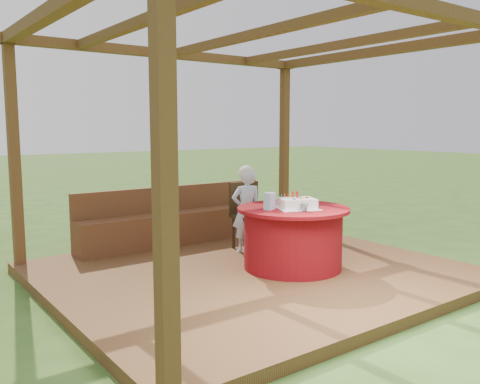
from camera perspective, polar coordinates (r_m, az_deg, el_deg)
name	(u,v)px	position (r m, az deg, el deg)	size (l,w,h in m)	color
ground	(253,279)	(6.04, 1.43, -9.70)	(60.00, 60.00, 0.00)	#30521B
deck	(253,274)	(6.02, 1.43, -9.15)	(4.50, 4.00, 0.12)	brown
pergola	(253,69)	(5.81, 1.51, 13.63)	(4.50, 4.00, 2.72)	brown
bench	(179,224)	(7.34, -6.84, -3.59)	(3.00, 0.42, 0.80)	brown
table	(293,237)	(5.99, 5.95, -5.08)	(1.30, 1.30, 0.72)	maroon
chair	(249,212)	(6.89, 0.97, -2.22)	(0.48, 0.48, 0.90)	#332210
elderly_woman	(246,208)	(6.68, 0.73, -1.80)	(0.47, 0.38, 1.15)	#A6C8F7
birthday_cake	(297,203)	(5.84, 6.45, -1.27)	(0.59, 0.59, 0.19)	white
gift_bag	(270,201)	(5.73, 3.34, -1.02)	(0.13, 0.09, 0.19)	#BF7BAD
drinking_glass	(304,208)	(5.65, 7.23, -1.75)	(0.09, 0.09, 0.08)	white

